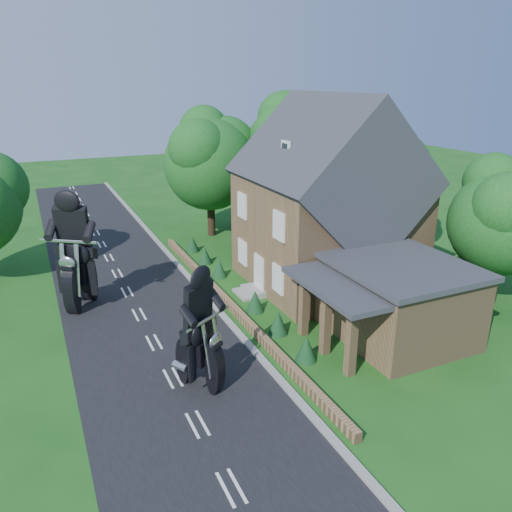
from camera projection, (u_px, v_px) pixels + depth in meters
name	position (u px, v px, depth m)	size (l,w,h in m)	color
ground	(173.00, 378.00, 19.12)	(120.00, 120.00, 0.00)	#164A15
road	(173.00, 378.00, 19.12)	(7.00, 80.00, 0.02)	black
kerb	(259.00, 356.00, 20.54)	(0.30, 80.00, 0.12)	gray
garden_wall	(229.00, 303.00, 25.03)	(0.30, 22.00, 0.40)	#95714B
house	(327.00, 206.00, 26.93)	(9.54, 8.64, 10.24)	#95714B
annex	(396.00, 299.00, 21.72)	(7.05, 5.94, 3.44)	#95714B
tree_annex_side	(508.00, 212.00, 24.37)	(5.64, 5.20, 7.48)	black
tree_house_right	(389.00, 174.00, 31.31)	(6.51, 6.00, 8.40)	black
tree_behind_house	(297.00, 146.00, 36.43)	(7.81, 7.20, 10.08)	black
tree_behind_left	(215.00, 156.00, 35.08)	(6.94, 6.40, 9.16)	black
shrub_a	(306.00, 348.00, 20.16)	(0.90, 0.90, 1.10)	#103419
shrub_b	(278.00, 322.00, 22.31)	(0.90, 0.90, 1.10)	#103419
shrub_c	(255.00, 301.00, 24.45)	(0.90, 0.90, 1.10)	#103419
shrub_d	(219.00, 268.00, 28.73)	(0.90, 0.90, 1.10)	#103419
shrub_e	(205.00, 255.00, 30.87)	(0.90, 0.90, 1.10)	#103419
shrub_f	(192.00, 244.00, 33.01)	(0.90, 0.90, 1.10)	#103419
motorcycle_lead	(201.00, 370.00, 18.35)	(0.39, 1.56, 1.45)	black
motorcycle_follow	(81.00, 290.00, 24.81)	(0.49, 1.93, 1.80)	black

